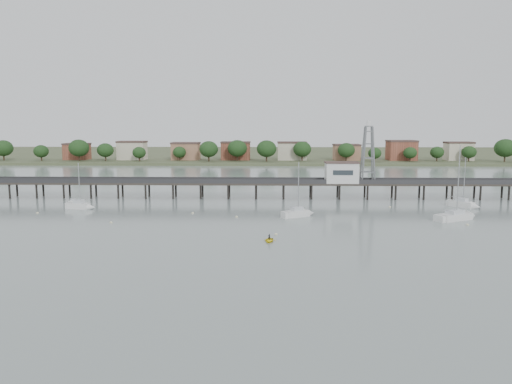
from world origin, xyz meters
TOP-DOWN VIEW (x-y plane):
  - ground_plane at (0.00, 0.00)m, footprint 500.00×500.00m
  - pier at (0.00, 60.00)m, footprint 150.00×5.00m
  - pier_building at (25.00, 60.00)m, footprint 8.40×5.40m
  - lattice_tower at (31.50, 60.00)m, footprint 3.20×3.20m
  - sailboat_e at (51.16, 46.69)m, footprint 6.25×6.76m
  - sailboat_d at (44.57, 32.25)m, footprint 9.65×6.98m
  - sailboat_b at (-34.62, 42.49)m, footprint 6.59×3.22m
  - sailboat_c at (13.25, 34.68)m, footprint 6.99×5.44m
  - white_tender at (-38.64, 49.05)m, footprint 3.51×1.96m
  - yellow_dinghy at (6.86, 12.51)m, footprint 2.07×0.86m
  - dinghy_occupant at (6.86, 12.51)m, footprint 0.61×1.05m
  - mooring_buoys at (1.65, 32.19)m, footprint 86.40×29.69m
  - far_shore at (0.36, 239.58)m, footprint 500.00×170.00m

SIDE VIEW (x-z plane):
  - ground_plane at x=0.00m, z-range 0.00..0.00m
  - yellow_dinghy at x=6.86m, z-range -1.40..1.40m
  - dinghy_occupant at x=6.86m, z-range -0.12..0.12m
  - mooring_buoys at x=1.65m, z-range -0.12..0.28m
  - white_tender at x=-38.64m, z-range -0.25..1.04m
  - sailboat_d at x=44.57m, z-range -7.14..8.40m
  - sailboat_e at x=51.16m, z-range -5.30..6.60m
  - sailboat_c at x=13.25m, z-range -5.18..6.48m
  - sailboat_b at x=-34.62m, z-range -4.67..5.98m
  - far_shore at x=0.36m, z-range -4.25..6.15m
  - pier at x=0.00m, z-range 1.04..6.54m
  - pier_building at x=25.00m, z-range 4.02..9.32m
  - lattice_tower at x=31.50m, z-range 3.35..18.85m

